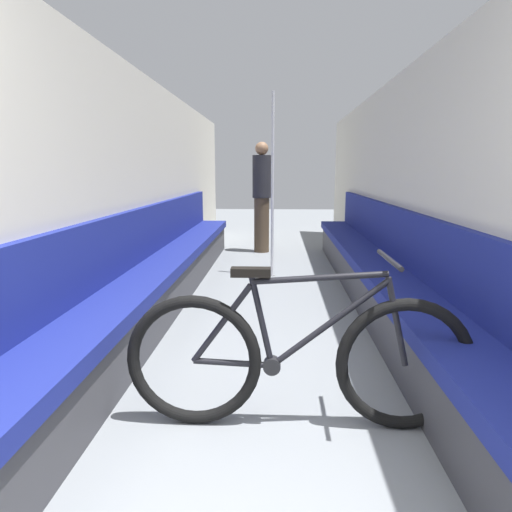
% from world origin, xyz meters
% --- Properties ---
extents(wall_left, '(0.10, 10.59, 2.29)m').
position_xyz_m(wall_left, '(-1.32, 3.69, 1.14)').
color(wall_left, beige).
rests_on(wall_left, ground).
extents(wall_right, '(0.10, 10.59, 2.29)m').
position_xyz_m(wall_right, '(1.32, 3.69, 1.14)').
color(wall_right, beige).
rests_on(wall_right, ground).
extents(bench_seat_row_left, '(0.46, 6.50, 0.98)m').
position_xyz_m(bench_seat_row_left, '(-1.07, 3.62, 0.32)').
color(bench_seat_row_left, '#3D3D42').
rests_on(bench_seat_row_left, ground).
extents(bench_seat_row_right, '(0.46, 6.50, 0.98)m').
position_xyz_m(bench_seat_row_right, '(1.07, 3.62, 0.32)').
color(bench_seat_row_right, '#3D3D42').
rests_on(bench_seat_row_right, ground).
extents(bicycle, '(1.80, 0.46, 0.92)m').
position_xyz_m(bicycle, '(0.19, 1.37, 0.37)').
color(bicycle, black).
rests_on(bicycle, ground).
extents(grab_pole_near, '(0.08, 0.08, 2.27)m').
position_xyz_m(grab_pole_near, '(0.01, 4.86, 1.11)').
color(grab_pole_near, gray).
rests_on(grab_pole_near, ground).
extents(passenger_standing, '(0.30, 0.30, 1.78)m').
position_xyz_m(passenger_standing, '(-0.19, 6.61, 0.92)').
color(passenger_standing, '#473828').
rests_on(passenger_standing, ground).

